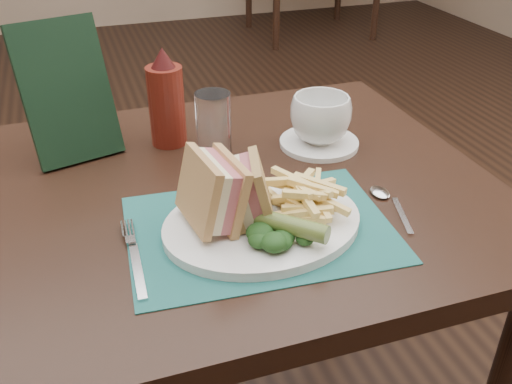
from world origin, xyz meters
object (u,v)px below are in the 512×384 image
at_px(coffee_cup, 321,119).
at_px(check_presenter, 67,92).
at_px(placemat, 260,229).
at_px(sandwich_half_b, 233,190).
at_px(table_main, 230,343).
at_px(sandwich_half_a, 198,194).
at_px(drinking_glass, 214,129).
at_px(ketchup_bottle, 166,97).
at_px(saucer, 319,143).
at_px(plate, 262,224).

xyz_separation_m(coffee_cup, check_presenter, (-0.44, 0.11, 0.07)).
height_order(placemat, sandwich_half_b, sandwich_half_b).
bearing_deg(coffee_cup, placemat, -130.75).
xyz_separation_m(table_main, coffee_cup, (0.21, 0.08, 0.43)).
bearing_deg(sandwich_half_b, sandwich_half_a, -159.31).
distance_m(sandwich_half_a, drinking_glass, 0.23).
height_order(placemat, sandwich_half_a, sandwich_half_a).
bearing_deg(ketchup_bottle, check_presenter, 177.44).
height_order(table_main, drinking_glass, drinking_glass).
relative_size(ketchup_bottle, check_presenter, 0.75).
xyz_separation_m(saucer, drinking_glass, (-0.20, -0.00, 0.06)).
bearing_deg(placemat, plate, -10.56).
bearing_deg(table_main, check_presenter, 139.69).
bearing_deg(sandwich_half_a, placemat, -15.14).
bearing_deg(drinking_glass, coffee_cup, 0.02).
xyz_separation_m(placemat, sandwich_half_a, (-0.09, 0.01, 0.07)).
distance_m(sandwich_half_a, saucer, 0.37).
distance_m(plate, drinking_glass, 0.24).
xyz_separation_m(plate, sandwich_half_a, (-0.09, 0.01, 0.06)).
relative_size(sandwich_half_b, check_presenter, 0.37).
xyz_separation_m(sandwich_half_b, ketchup_bottle, (-0.04, 0.31, 0.03)).
height_order(drinking_glass, check_presenter, check_presenter).
distance_m(plate, ketchup_bottle, 0.35).
bearing_deg(sandwich_half_b, placemat, -11.83).
bearing_deg(table_main, sandwich_half_b, -100.23).
relative_size(sandwich_half_a, drinking_glass, 0.85).
relative_size(sandwich_half_a, ketchup_bottle, 0.59).
bearing_deg(sandwich_half_a, coffee_cup, 29.30).
relative_size(plate, coffee_cup, 2.65).
bearing_deg(placemat, sandwich_half_b, 154.42).
relative_size(placemat, sandwich_half_a, 3.51).
distance_m(coffee_cup, drinking_glass, 0.21).
xyz_separation_m(table_main, plate, (0.02, -0.14, 0.38)).
distance_m(plate, check_presenter, 0.43).
xyz_separation_m(placemat, check_presenter, (-0.24, 0.34, 0.12)).
bearing_deg(sandwich_half_b, plate, -10.42).
bearing_deg(placemat, sandwich_half_a, 173.06).
bearing_deg(plate, sandwich_half_a, 167.71).
distance_m(table_main, saucer, 0.44).
xyz_separation_m(plate, sandwich_half_b, (-0.04, 0.02, 0.06)).
distance_m(saucer, check_presenter, 0.47).
relative_size(table_main, sandwich_half_a, 8.16).
bearing_deg(check_presenter, coffee_cup, -29.83).
relative_size(sandwich_half_a, check_presenter, 0.44).
distance_m(table_main, check_presenter, 0.58).
bearing_deg(coffee_cup, table_main, -157.96).
relative_size(placemat, coffee_cup, 3.43).
xyz_separation_m(sandwich_half_b, saucer, (0.23, 0.21, -0.06)).
height_order(drinking_glass, ketchup_bottle, ketchup_bottle).
bearing_deg(saucer, check_presenter, 165.98).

